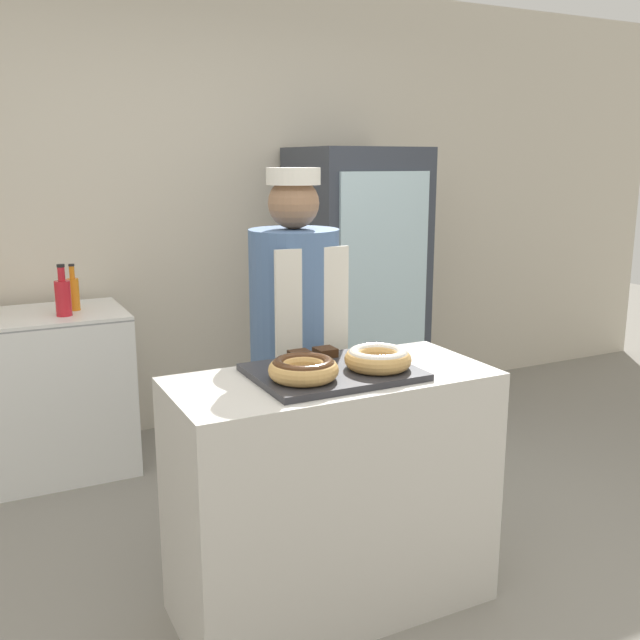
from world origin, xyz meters
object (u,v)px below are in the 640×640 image
(brownie_back_right, at_px, (325,352))
(bottle_red, at_px, (63,296))
(brownie_back_left, at_px, (300,355))
(baker_person, at_px, (295,351))
(beverage_fridge, at_px, (355,287))
(chest_freezer, at_px, (33,395))
(bottle_orange_b, at_px, (73,292))
(serving_tray, at_px, (333,372))
(donut_light_glaze, at_px, (378,358))
(donut_chocolate_glaze, at_px, (303,368))

(brownie_back_right, distance_m, bottle_red, 1.64)
(brownie_back_left, relative_size, baker_person, 0.05)
(beverage_fridge, bearing_deg, bottle_red, -176.51)
(chest_freezer, bearing_deg, bottle_orange_b, 1.70)
(chest_freezer, bearing_deg, serving_tray, -63.41)
(brownie_back_left, height_order, brownie_back_right, same)
(brownie_back_left, height_order, bottle_orange_b, bottle_orange_b)
(bottle_red, xyz_separation_m, bottle_orange_b, (0.07, 0.12, -0.01))
(serving_tray, xyz_separation_m, brownie_back_right, (0.05, 0.16, 0.03))
(chest_freezer, distance_m, bottle_orange_b, 0.58)
(brownie_back_left, distance_m, brownie_back_right, 0.10)
(donut_light_glaze, relative_size, brownie_back_left, 3.18)
(chest_freezer, relative_size, bottle_orange_b, 3.96)
(donut_chocolate_glaze, distance_m, brownie_back_right, 0.30)
(brownie_back_right, bearing_deg, brownie_back_left, 180.00)
(chest_freezer, bearing_deg, brownie_back_right, -59.71)
(donut_light_glaze, xyz_separation_m, chest_freezer, (-1.01, 1.80, -0.53))
(serving_tray, relative_size, bottle_orange_b, 2.29)
(baker_person, height_order, chest_freezer, baker_person)
(donut_chocolate_glaze, bearing_deg, brownie_back_left, 67.55)
(brownie_back_right, height_order, baker_person, baker_person)
(serving_tray, distance_m, bottle_red, 1.76)
(donut_chocolate_glaze, distance_m, donut_light_glaze, 0.29)
(chest_freezer, xyz_separation_m, bottle_orange_b, (0.24, 0.01, 0.53))
(bottle_red, bearing_deg, donut_light_glaze, -63.54)
(bottle_red, distance_m, bottle_orange_b, 0.14)
(brownie_back_right, xyz_separation_m, bottle_orange_b, (-0.68, 1.58, 0.02))
(brownie_back_right, bearing_deg, beverage_fridge, 57.14)
(brownie_back_right, distance_m, bottle_orange_b, 1.72)
(baker_person, bearing_deg, chest_freezer, 129.15)
(serving_tray, relative_size, brownie_back_left, 7.52)
(brownie_back_right, xyz_separation_m, bottle_red, (-0.75, 1.46, 0.03))
(beverage_fridge, xyz_separation_m, bottle_red, (-1.76, -0.11, 0.11))
(donut_light_glaze, distance_m, baker_person, 0.62)
(brownie_back_right, relative_size, beverage_fridge, 0.04)
(bottle_orange_b, bearing_deg, baker_person, -58.65)
(bottle_orange_b, bearing_deg, serving_tray, -70.17)
(donut_chocolate_glaze, height_order, donut_light_glaze, same)
(donut_light_glaze, xyz_separation_m, brownie_back_right, (-0.09, 0.23, -0.02))
(serving_tray, relative_size, donut_chocolate_glaze, 2.37)
(donut_chocolate_glaze, height_order, beverage_fridge, beverage_fridge)
(serving_tray, xyz_separation_m, bottle_orange_b, (-0.63, 1.74, 0.05))
(serving_tray, distance_m, donut_chocolate_glaze, 0.17)
(donut_chocolate_glaze, xyz_separation_m, brownie_back_right, (0.20, 0.23, -0.02))
(donut_chocolate_glaze, bearing_deg, bottle_red, 108.07)
(baker_person, bearing_deg, bottle_red, 126.48)
(donut_chocolate_glaze, relative_size, donut_light_glaze, 1.00)
(serving_tray, distance_m, brownie_back_left, 0.17)
(serving_tray, distance_m, baker_person, 0.56)
(beverage_fridge, xyz_separation_m, bottle_orange_b, (-1.69, 0.01, 0.10))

